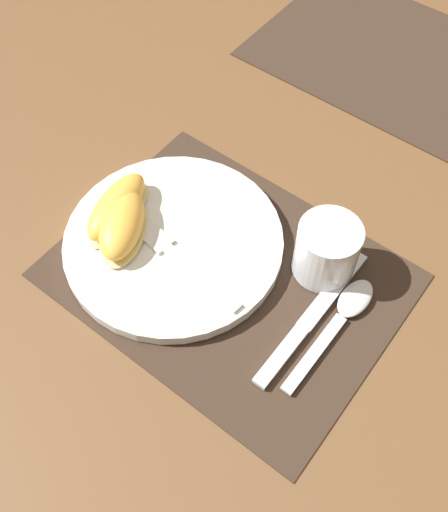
% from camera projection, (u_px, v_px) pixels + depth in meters
% --- Properties ---
extents(ground_plane, '(3.00, 3.00, 0.00)m').
position_uv_depth(ground_plane, '(228.00, 276.00, 0.74)').
color(ground_plane, brown).
extents(placemat, '(0.40, 0.31, 0.00)m').
position_uv_depth(placemat, '(228.00, 275.00, 0.74)').
color(placemat, '#38281E').
rests_on(placemat, ground_plane).
extents(placemat_far, '(0.40, 0.31, 0.00)m').
position_uv_depth(placemat_far, '(387.00, 54.00, 0.97)').
color(placemat_far, '#38281E').
rests_on(placemat_far, ground_plane).
extents(plate, '(0.28, 0.28, 0.02)m').
position_uv_depth(plate, '(174.00, 242.00, 0.75)').
color(plate, white).
rests_on(plate, placemat).
extents(juice_glass, '(0.08, 0.08, 0.08)m').
position_uv_depth(juice_glass, '(326.00, 252.00, 0.71)').
color(juice_glass, silver).
rests_on(juice_glass, placemat).
extents(knife, '(0.02, 0.22, 0.01)m').
position_uv_depth(knife, '(310.00, 319.00, 0.70)').
color(knife, silver).
rests_on(knife, placemat).
extents(spoon, '(0.03, 0.18, 0.01)m').
position_uv_depth(spoon, '(345.00, 312.00, 0.70)').
color(spoon, silver).
rests_on(spoon, placemat).
extents(fork, '(0.20, 0.04, 0.00)m').
position_uv_depth(fork, '(171.00, 252.00, 0.73)').
color(fork, silver).
rests_on(fork, plate).
extents(citrus_wedge_0, '(0.07, 0.13, 0.04)m').
position_uv_depth(citrus_wedge_0, '(117.00, 208.00, 0.75)').
color(citrus_wedge_0, '#F4DB84').
rests_on(citrus_wedge_0, plate).
extents(citrus_wedge_1, '(0.11, 0.13, 0.04)m').
position_uv_depth(citrus_wedge_1, '(122.00, 225.00, 0.73)').
color(citrus_wedge_1, '#F4DB84').
rests_on(citrus_wedge_1, plate).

